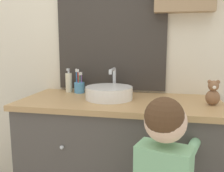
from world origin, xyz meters
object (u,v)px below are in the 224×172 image
at_px(sink_basin, 109,92).
at_px(soap_dispenser, 69,82).
at_px(teddy_bear, 213,93).
at_px(toothbrush_holder, 79,87).

distance_m(sink_basin, soap_dispenser, 0.40).
xyz_separation_m(sink_basin, soap_dispenser, (-0.35, 0.17, 0.03)).
bearing_deg(teddy_bear, sink_basin, 175.58).
distance_m(sink_basin, teddy_bear, 0.65).
height_order(soap_dispenser, teddy_bear, soap_dispenser).
bearing_deg(teddy_bear, toothbrush_holder, 167.06).
xyz_separation_m(sink_basin, toothbrush_holder, (-0.27, 0.16, 0.00)).
xyz_separation_m(soap_dispenser, teddy_bear, (1.00, -0.22, -0.00)).
height_order(sink_basin, teddy_bear, sink_basin).
height_order(sink_basin, toothbrush_holder, sink_basin).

